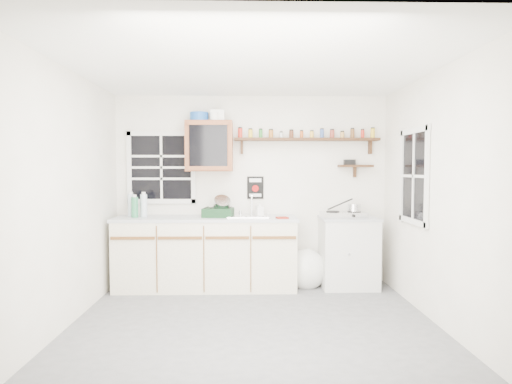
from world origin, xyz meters
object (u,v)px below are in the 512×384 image
spice_shelf (306,138)px  hotplate (343,214)px  upper_cabinet (209,146)px  dish_rack (219,210)px  right_cabinet (348,252)px  main_cabinet (206,253)px

spice_shelf → hotplate: spice_shelf is taller
upper_cabinet → spice_shelf: upper_cabinet is taller
spice_shelf → dish_rack: (-1.14, -0.22, -0.92)m
upper_cabinet → hotplate: (1.73, -0.14, -0.88)m
right_cabinet → hotplate: (-0.07, -0.02, 0.49)m
upper_cabinet → dish_rack: 0.84m
upper_cabinet → dish_rack: size_ratio=1.60×
spice_shelf → dish_rack: size_ratio=4.69×
hotplate → main_cabinet: bearing=173.4°
dish_rack → spice_shelf: bearing=17.3°
upper_cabinet → main_cabinet: bearing=-103.7°
main_cabinet → spice_shelf: bearing=9.2°
right_cabinet → dish_rack: bearing=-178.9°
main_cabinet → dish_rack: 0.58m
dish_rack → hotplate: 1.59m
right_cabinet → spice_shelf: size_ratio=0.48×
main_cabinet → upper_cabinet: upper_cabinet is taller
spice_shelf → dish_rack: bearing=-169.1°
right_cabinet → hotplate: bearing=-164.7°
right_cabinet → dish_rack: 1.76m
main_cabinet → right_cabinet: (1.83, 0.03, -0.01)m
upper_cabinet → spice_shelf: 1.28m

